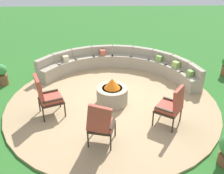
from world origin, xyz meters
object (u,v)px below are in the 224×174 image
Objects in this scene: lounge_chair_front_right at (101,123)px; lounge_chair_front_left at (47,96)px; lounge_chair_back_left at (172,106)px; curved_stone_bench at (120,65)px; fire_pit at (112,94)px; potted_plant_0 at (2,74)px.

lounge_chair_front_left is at bearing 152.39° from lounge_chair_front_right.
lounge_chair_front_right is 1.81m from lounge_chair_back_left.
lounge_chair_front_left is at bearing -129.03° from curved_stone_bench.
lounge_chair_back_left reaches higher than curved_stone_bench.
lounge_chair_front_left is 1.79m from lounge_chair_front_right.
fire_pit is 1.92m from curved_stone_bench.
fire_pit is at bearing 85.10° from lounge_chair_front_left.
lounge_chair_front_left is at bearing -46.05° from potted_plant_0.
fire_pit is 1.75m from lounge_chair_front_right.
lounge_chair_back_left is (3.03, -0.48, -0.02)m from lounge_chair_front_left.
lounge_chair_front_left is at bearing -161.87° from fire_pit.
curved_stone_bench is 4.53× the size of lounge_chair_front_right.
lounge_chair_front_right is at bearing -43.74° from potted_plant_0.
curved_stone_bench is at bearing 53.38° from lounge_chair_back_left.
lounge_chair_front_left is 1.03× the size of lounge_chair_front_right.
fire_pit reaches higher than potted_plant_0.
potted_plant_0 is (-4.77, 2.29, -0.24)m from lounge_chair_back_left.
curved_stone_bench is at bearing 117.94° from lounge_chair_front_left.
fire_pit is 0.76× the size of lounge_chair_front_right.
lounge_chair_back_left is at bearing 57.90° from lounge_chair_front_left.
lounge_chair_front_left is 1.08× the size of lounge_chair_back_left.
lounge_chair_front_right is at bearing 26.45° from lounge_chair_front_left.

